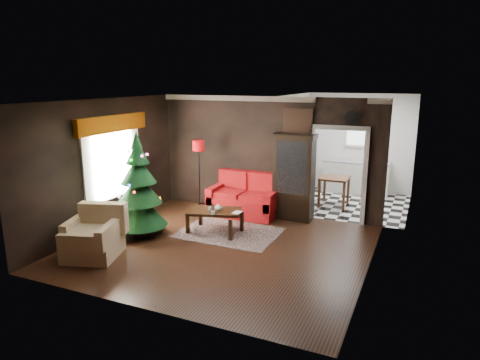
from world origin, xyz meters
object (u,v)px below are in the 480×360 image
at_px(floor_lamp, 199,178).
at_px(coffee_table, 215,221).
at_px(loveseat, 244,195).
at_px(armchair, 92,233).
at_px(curio_cabinet, 294,179).
at_px(christmas_tree, 139,186).
at_px(wall_clock, 352,118).
at_px(teapot, 218,208).
at_px(kitchen_table, 334,191).

bearing_deg(floor_lamp, coffee_table, -49.56).
distance_m(loveseat, armchair, 3.75).
distance_m(loveseat, floor_lamp, 1.20).
relative_size(curio_cabinet, floor_lamp, 1.03).
bearing_deg(curio_cabinet, christmas_tree, -137.80).
bearing_deg(curio_cabinet, loveseat, -169.17).
height_order(armchair, wall_clock, wall_clock).
xyz_separation_m(curio_cabinet, teapot, (-1.14, -1.63, -0.37)).
bearing_deg(kitchen_table, christmas_tree, -130.60).
distance_m(armchair, kitchen_table, 6.07).
height_order(teapot, kitchen_table, kitchen_table).
relative_size(curio_cabinet, kitchen_table, 2.53).
height_order(loveseat, kitchen_table, loveseat).
distance_m(loveseat, kitchen_table, 2.45).
relative_size(wall_clock, kitchen_table, 0.43).
height_order(curio_cabinet, armchair, curio_cabinet).
bearing_deg(wall_clock, coffee_table, -143.89).
height_order(coffee_table, wall_clock, wall_clock).
bearing_deg(loveseat, curio_cabinet, 10.83).
height_order(floor_lamp, wall_clock, wall_clock).
bearing_deg(armchair, floor_lamp, 65.17).
xyz_separation_m(floor_lamp, wall_clock, (3.49, 0.54, 1.55)).
xyz_separation_m(curio_cabinet, coffee_table, (-1.24, -1.60, -0.69)).
xyz_separation_m(curio_cabinet, wall_clock, (1.20, 0.18, 1.43)).
height_order(floor_lamp, teapot, floor_lamp).
bearing_deg(kitchen_table, wall_clock, -66.25).
bearing_deg(curio_cabinet, coffee_table, -127.74).
xyz_separation_m(teapot, wall_clock, (2.34, 1.81, 1.80)).
xyz_separation_m(floor_lamp, christmas_tree, (-0.29, -1.98, 0.22)).
height_order(curio_cabinet, christmas_tree, christmas_tree).
bearing_deg(coffee_table, armchair, -125.72).
xyz_separation_m(christmas_tree, kitchen_table, (3.23, 3.77, -0.68)).
xyz_separation_m(curio_cabinet, floor_lamp, (-2.29, -0.36, -0.12)).
distance_m(christmas_tree, armchair, 1.42).
height_order(armchair, kitchen_table, armchair).
distance_m(teapot, wall_clock, 3.47).
bearing_deg(armchair, kitchen_table, 38.78).
bearing_deg(curio_cabinet, armchair, -126.62).
height_order(armchair, coffee_table, armchair).
bearing_deg(curio_cabinet, teapot, -124.91).
xyz_separation_m(loveseat, christmas_tree, (-1.43, -2.12, 0.55)).
xyz_separation_m(armchair, teapot, (1.56, 2.00, 0.12)).
xyz_separation_m(coffee_table, teapot, (0.10, -0.04, 0.32)).
bearing_deg(coffee_table, kitchen_table, 58.07).
relative_size(floor_lamp, armchair, 1.92).
bearing_deg(christmas_tree, teapot, 26.10).
bearing_deg(christmas_tree, armchair, -95.21).
xyz_separation_m(loveseat, kitchen_table, (1.80, 1.65, -0.12)).
relative_size(curio_cabinet, armchair, 1.97).
xyz_separation_m(curio_cabinet, christmas_tree, (-2.58, -2.34, 0.10)).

